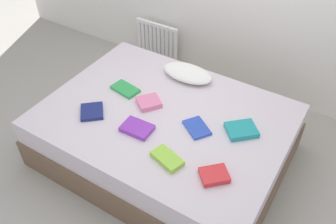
{
  "coord_description": "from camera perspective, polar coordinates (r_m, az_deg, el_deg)",
  "views": [
    {
      "loc": [
        1.14,
        -1.8,
        2.42
      ],
      "look_at": [
        0.0,
        0.05,
        0.48
      ],
      "focal_mm": 37.74,
      "sensor_mm": 36.0,
      "label": 1
    }
  ],
  "objects": [
    {
      "name": "textbook_lime",
      "position": [
        2.51,
        -0.15,
        -7.52
      ],
      "size": [
        0.26,
        0.19,
        0.04
      ],
      "primitive_type": "cube",
      "rotation": [
        0.0,
        0.0,
        -0.29
      ],
      "color": "#8CC638",
      "rests_on": "bed"
    },
    {
      "name": "ground_plane",
      "position": [
        3.23,
        -0.47,
        -6.88
      ],
      "size": [
        8.0,
        8.0,
        0.0
      ],
      "primitive_type": "plane",
      "color": "#9E998E"
    },
    {
      "name": "textbook_pink",
      "position": [
        2.95,
        -3.1,
        1.57
      ],
      "size": [
        0.24,
        0.25,
        0.04
      ],
      "primitive_type": "cube",
      "rotation": [
        0.0,
        0.0,
        0.93
      ],
      "color": "pink",
      "rests_on": "bed"
    },
    {
      "name": "textbook_navy",
      "position": [
        2.94,
        -12.19,
        0.07
      ],
      "size": [
        0.26,
        0.27,
        0.03
      ],
      "primitive_type": "cube",
      "rotation": [
        0.0,
        0.0,
        -0.85
      ],
      "color": "navy",
      "rests_on": "bed"
    },
    {
      "name": "textbook_green",
      "position": [
        3.12,
        -6.93,
        3.7
      ],
      "size": [
        0.26,
        0.18,
        0.03
      ],
      "primitive_type": "cube",
      "rotation": [
        0.0,
        0.0,
        -0.16
      ],
      "color": "green",
      "rests_on": "bed"
    },
    {
      "name": "textbook_teal",
      "position": [
        2.76,
        11.77,
        -2.84
      ],
      "size": [
        0.29,
        0.29,
        0.04
      ],
      "primitive_type": "cube",
      "rotation": [
        0.0,
        0.0,
        0.75
      ],
      "color": "teal",
      "rests_on": "bed"
    },
    {
      "name": "textbook_red",
      "position": [
        2.44,
        7.47,
        -10.09
      ],
      "size": [
        0.24,
        0.24,
        0.04
      ],
      "primitive_type": "cube",
      "rotation": [
        0.0,
        0.0,
        0.77
      ],
      "color": "red",
      "rests_on": "bed"
    },
    {
      "name": "textbook_purple",
      "position": [
        2.73,
        -5.01,
        -2.62
      ],
      "size": [
        0.24,
        0.18,
        0.04
      ],
      "primitive_type": "cube",
      "rotation": [
        0.0,
        0.0,
        0.04
      ],
      "color": "purple",
      "rests_on": "bed"
    },
    {
      "name": "pillow",
      "position": [
        3.24,
        3.16,
        6.3
      ],
      "size": [
        0.48,
        0.27,
        0.1
      ],
      "primitive_type": "ellipsoid",
      "color": "white",
      "rests_on": "bed"
    },
    {
      "name": "bed",
      "position": [
        3.05,
        -0.49,
        -3.8
      ],
      "size": [
        2.0,
        1.5,
        0.5
      ],
      "color": "brown",
      "rests_on": "ground"
    },
    {
      "name": "textbook_blue",
      "position": [
        2.75,
        4.68,
        -2.55
      ],
      "size": [
        0.26,
        0.25,
        0.02
      ],
      "primitive_type": "cube",
      "rotation": [
        0.0,
        0.0,
        -0.6
      ],
      "color": "#2847B7",
      "rests_on": "bed"
    },
    {
      "name": "radiator",
      "position": [
        4.18,
        -1.78,
        11.34
      ],
      "size": [
        0.54,
        0.04,
        0.45
      ],
      "color": "white",
      "rests_on": "ground"
    }
  ]
}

